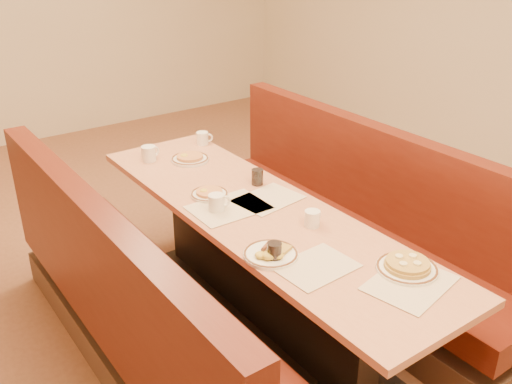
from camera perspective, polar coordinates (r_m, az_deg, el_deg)
ground at (r=3.47m, az=0.19°, el=-12.90°), size 8.00×8.00×0.00m
diner_table at (r=3.26m, az=0.20°, el=-7.71°), size 0.70×2.50×0.75m
booth_left at (r=2.97m, az=-11.58°, el=-12.26°), size 0.55×2.50×1.05m
booth_right at (r=3.68m, az=9.50°, el=-4.15°), size 0.55×2.50×1.05m
placemat_near_left at (r=2.59m, az=6.03°, el=-7.42°), size 0.36×0.27×0.00m
placemat_near_right at (r=2.55m, az=15.14°, el=-8.78°), size 0.43×0.36×0.00m
placemat_far_left at (r=3.09m, az=-2.75°, el=-1.55°), size 0.41×0.31×0.00m
placemat_far_right at (r=3.18m, az=1.19°, el=-0.69°), size 0.39×0.31×0.00m
pancake_plate at (r=2.63m, az=14.88°, el=-7.23°), size 0.27×0.27×0.06m
eggs_plate at (r=2.65m, az=1.50°, el=-6.20°), size 0.26×0.26×0.05m
extra_plate_mid at (r=3.73m, az=-6.64°, el=3.36°), size 0.24×0.24×0.05m
extra_plate_far at (r=3.23m, az=-4.70°, el=-0.15°), size 0.21×0.21×0.04m
coffee_mug_a at (r=2.91m, az=5.69°, el=-2.60°), size 0.11×0.08×0.09m
coffee_mug_b at (r=3.05m, az=-3.91°, el=-1.05°), size 0.12×0.09×0.09m
coffee_mug_c at (r=4.00m, az=-5.34°, el=5.40°), size 0.11×0.08×0.09m
coffee_mug_d at (r=3.76m, az=-10.63°, el=3.84°), size 0.13×0.09×0.10m
soda_tumbler_near at (r=2.60m, az=1.86°, el=-6.02°), size 0.07×0.07×0.09m
soda_tumbler_mid at (r=3.35m, az=0.14°, el=1.51°), size 0.07×0.07×0.09m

